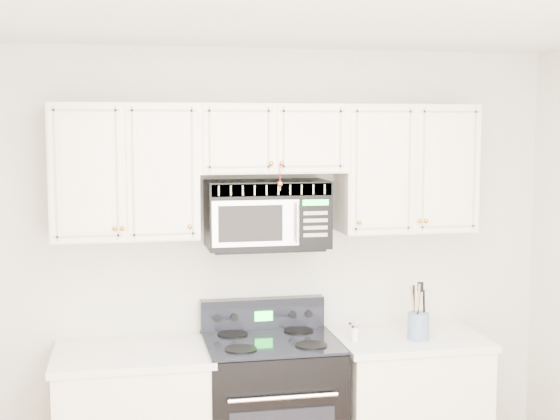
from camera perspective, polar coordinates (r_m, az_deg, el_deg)
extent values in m
cube|color=silver|center=(2.97, 5.13, 15.00)|extent=(3.50, 3.50, 0.01)
cube|color=beige|center=(4.71, -1.08, -4.18)|extent=(3.50, 0.01, 2.60)
cube|color=silver|center=(4.42, -10.74, -10.30)|extent=(0.86, 0.65, 0.04)
cube|color=beige|center=(4.85, 9.28, -14.49)|extent=(0.82, 0.63, 0.88)
cube|color=silver|center=(4.71, 9.38, -9.25)|extent=(0.86, 0.65, 0.04)
cylinder|color=silver|center=(4.22, 0.25, -13.57)|extent=(0.59, 0.02, 0.02)
cube|color=black|center=(4.48, -0.66, -9.63)|extent=(0.75, 0.64, 0.02)
cube|color=black|center=(4.73, -1.30, -7.64)|extent=(0.75, 0.08, 0.20)
cube|color=#07FF30|center=(4.68, -1.20, -7.77)|extent=(0.11, 0.00, 0.06)
cube|color=beige|center=(4.40, -11.28, 2.79)|extent=(0.80, 0.33, 0.75)
cube|color=beige|center=(4.70, 9.17, 3.03)|extent=(0.80, 0.33, 0.75)
cube|color=beige|center=(4.47, -0.72, 5.26)|extent=(0.84, 0.33, 0.39)
sphere|color=#B67529|center=(4.24, -11.46, -1.34)|extent=(0.03, 0.03, 0.03)
sphere|color=#B67529|center=(4.26, -6.61, -1.24)|extent=(0.03, 0.03, 0.03)
sphere|color=#B67529|center=(4.44, 5.84, -0.93)|extent=(0.03, 0.03, 0.03)
sphere|color=#B67529|center=(4.56, 10.17, -0.81)|extent=(0.03, 0.03, 0.03)
sphere|color=#B67529|center=(4.29, -0.65, 3.42)|extent=(0.03, 0.03, 0.03)
sphere|color=#B67529|center=(4.30, 0.14, 3.43)|extent=(0.03, 0.03, 0.03)
cylinder|color=#A60A13|center=(4.30, 0.00, 2.71)|extent=(0.00, 0.00, 0.11)
sphere|color=#B67529|center=(4.30, 0.00, 1.92)|extent=(0.04, 0.04, 0.04)
cube|color=black|center=(4.49, -0.97, -0.28)|extent=(0.70, 0.35, 0.38)
cube|color=#A69F88|center=(4.31, -0.57, 1.48)|extent=(0.68, 0.01, 0.07)
cube|color=#ADAEB5|center=(4.30, -1.78, -0.98)|extent=(0.49, 0.01, 0.26)
cube|color=black|center=(4.29, -2.16, -1.00)|extent=(0.36, 0.01, 0.20)
cube|color=black|center=(4.37, 2.60, -0.88)|extent=(0.19, 0.01, 0.26)
cube|color=#07FF30|center=(4.35, 2.62, 0.55)|extent=(0.15, 0.00, 0.03)
cylinder|color=silver|center=(4.31, 1.30, -0.97)|extent=(0.02, 0.02, 0.22)
cylinder|color=slate|center=(4.61, 10.08, -8.36)|extent=(0.12, 0.12, 0.16)
cylinder|color=#976F49|center=(4.60, 10.50, -7.39)|extent=(0.01, 0.01, 0.27)
cylinder|color=black|center=(4.61, 9.76, -7.23)|extent=(0.01, 0.01, 0.29)
cylinder|color=#976F49|center=(4.55, 10.04, -7.27)|extent=(0.01, 0.01, 0.31)
cylinder|color=black|center=(4.60, 10.50, -7.39)|extent=(0.01, 0.01, 0.27)
cylinder|color=#976F49|center=(4.60, 9.76, -7.23)|extent=(0.01, 0.01, 0.29)
cylinder|color=black|center=(4.55, 10.05, -7.27)|extent=(0.01, 0.01, 0.31)
cylinder|color=#976F49|center=(4.60, 10.50, -7.39)|extent=(0.01, 0.01, 0.27)
cylinder|color=white|center=(4.52, 5.50, -9.05)|extent=(0.04, 0.04, 0.08)
cylinder|color=silver|center=(4.51, 5.50, -8.45)|extent=(0.04, 0.04, 0.02)
cylinder|color=white|center=(4.60, 5.28, -8.80)|extent=(0.04, 0.04, 0.08)
cylinder|color=silver|center=(4.59, 5.29, -8.23)|extent=(0.04, 0.04, 0.02)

